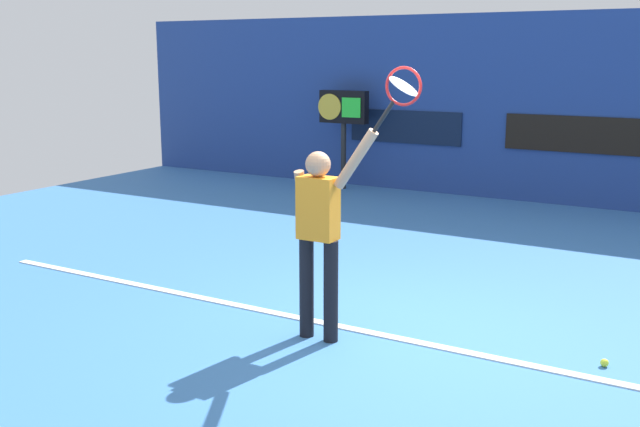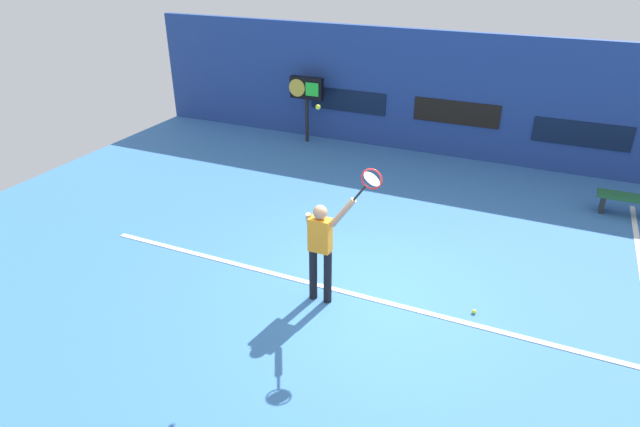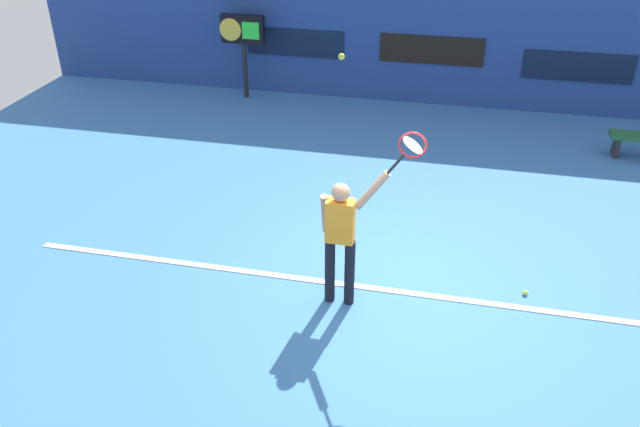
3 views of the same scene
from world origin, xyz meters
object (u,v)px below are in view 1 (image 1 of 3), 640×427
Objects in this scene: tennis_racket at (401,90)px; scoreboard_clock at (343,112)px; tennis_player at (319,229)px; spare_ball at (604,363)px.

tennis_racket is 0.32× the size of scoreboard_clock.
spare_ball is at bearing 15.28° from tennis_player.
scoreboard_clock is 27.02× the size of spare_ball.
tennis_racket reaches higher than tennis_player.
spare_ball is (5.81, -6.18, -1.41)m from scoreboard_clock.
tennis_racket is 8.75× the size of spare_ball.
tennis_racket is at bearing -157.92° from spare_ball.
tennis_player is at bearing 179.68° from tennis_racket.
tennis_player is 7.67m from scoreboard_clock.
tennis_player is 1.04× the size of scoreboard_clock.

